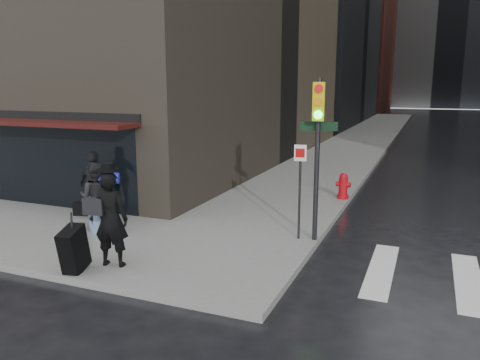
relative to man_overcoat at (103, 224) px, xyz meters
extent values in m
plane|color=black|center=(1.54, 1.29, -1.03)|extent=(140.00, 140.00, 0.00)
cube|color=slate|center=(1.54, 28.29, -0.96)|extent=(4.00, 50.00, 0.15)
cube|color=silver|center=(5.04, 2.29, -1.03)|extent=(0.50, 3.00, 0.01)
cube|color=silver|center=(6.64, 2.29, -1.03)|extent=(0.50, 3.00, 0.01)
cube|color=brown|center=(-11.46, 63.29, 11.97)|extent=(22.00, 20.00, 26.00)
cube|color=slate|center=(7.54, 79.29, 14.97)|extent=(40.00, 12.00, 32.00)
cube|color=black|center=(-5.46, 3.34, 0.37)|extent=(8.00, 0.12, 2.60)
cube|color=#360E0C|center=(-5.46, 2.84, 1.62)|extent=(8.40, 1.10, 0.12)
cube|color=black|center=(-5.46, 3.27, 1.79)|extent=(8.40, 0.08, 0.22)
imported|color=black|center=(0.10, 0.11, 0.07)|extent=(0.78, 0.59, 1.91)
cylinder|color=black|center=(0.10, 0.11, 1.05)|extent=(0.41, 0.41, 0.05)
cylinder|color=black|center=(0.10, 0.11, 1.11)|extent=(0.25, 0.25, 0.15)
cube|color=black|center=(-0.20, -0.02, 0.33)|extent=(0.42, 0.21, 0.33)
cube|color=black|center=(-0.37, -0.44, -0.44)|extent=(0.46, 0.79, 0.97)
cylinder|color=black|center=(-0.37, -0.44, 0.07)|extent=(0.04, 0.04, 0.45)
imported|color=black|center=(-1.63, 1.82, -0.03)|extent=(0.98, 0.85, 1.70)
cube|color=black|center=(-2.06, 1.87, -0.37)|extent=(0.57, 0.41, 0.32)
cylinder|color=#1B2096|center=(-1.40, 2.01, 0.42)|extent=(0.58, 0.47, 0.27)
imported|color=black|center=(-2.41, 2.69, 0.02)|extent=(1.13, 0.66, 1.81)
cylinder|color=black|center=(3.44, 3.19, 0.96)|extent=(0.11, 0.11, 3.68)
cube|color=gold|center=(3.48, 2.99, 2.29)|extent=(0.28, 0.21, 0.83)
cylinder|color=red|center=(3.50, 2.90, 2.57)|extent=(0.19, 0.08, 0.18)
cylinder|color=orange|center=(3.50, 2.90, 2.29)|extent=(0.19, 0.08, 0.18)
cylinder|color=#19E533|center=(3.50, 2.90, 2.01)|extent=(0.19, 0.08, 0.18)
cylinder|color=black|center=(3.08, 3.12, 0.22)|extent=(0.06, 0.06, 2.21)
cube|color=white|center=(3.08, 3.09, 1.14)|extent=(0.27, 0.07, 0.37)
cube|color=black|center=(3.44, 3.27, 1.74)|extent=(0.82, 0.18, 0.20)
cylinder|color=#B00A13|center=(3.34, 7.46, -0.83)|extent=(0.36, 0.36, 0.11)
cylinder|color=#B00A13|center=(3.34, 7.46, -0.54)|extent=(0.27, 0.27, 0.68)
sphere|color=#B00A13|center=(3.34, 7.46, -0.18)|extent=(0.25, 0.25, 0.25)
cylinder|color=#B00A13|center=(3.34, 7.46, -0.43)|extent=(0.46, 0.19, 0.16)
camera|label=1|loc=(5.76, -7.07, 2.65)|focal=35.00mm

